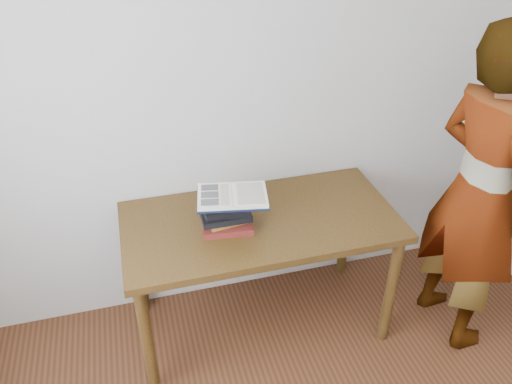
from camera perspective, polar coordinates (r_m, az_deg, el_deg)
name	(u,v)px	position (r m, az deg, el deg)	size (l,w,h in m)	color
room_shell	(412,263)	(1.08, 17.42, -7.80)	(3.54, 3.54, 2.62)	beige
desk	(260,233)	(2.67, 0.51, -4.76)	(1.44, 0.72, 0.77)	#4D3613
book_stack	(226,213)	(2.50, -3.41, -2.38)	(0.27, 0.21, 0.18)	maroon
open_book	(232,196)	(2.43, -2.71, -0.48)	(0.38, 0.30, 0.03)	black
reader	(479,195)	(2.80, 24.14, -0.32)	(0.66, 0.43, 1.81)	tan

